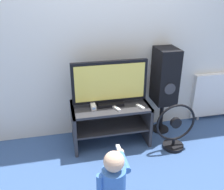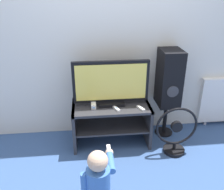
{
  "view_description": "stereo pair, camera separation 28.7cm",
  "coord_description": "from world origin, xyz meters",
  "px_view_note": "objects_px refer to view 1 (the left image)",
  "views": [
    {
      "loc": [
        -0.56,
        -2.39,
        1.92
      ],
      "look_at": [
        0.0,
        0.15,
        0.7
      ],
      "focal_mm": 40.0,
      "sensor_mm": 36.0,
      "label": 1
    },
    {
      "loc": [
        -0.28,
        -2.44,
        1.92
      ],
      "look_at": [
        0.0,
        0.15,
        0.7
      ],
      "focal_mm": 40.0,
      "sensor_mm": 36.0,
      "label": 2
    }
  ],
  "objects_px": {
    "floor_fan": "(175,129)",
    "radiator": "(219,94)",
    "child": "(114,183)",
    "game_console": "(93,105)",
    "remote_primary": "(140,107)",
    "remote_secondary": "(117,108)",
    "television": "(110,84)",
    "speaker_tower": "(165,78)"
  },
  "relations": [
    {
      "from": "floor_fan",
      "to": "speaker_tower",
      "type": "bearing_deg",
      "value": 90.08
    },
    {
      "from": "radiator",
      "to": "remote_primary",
      "type": "bearing_deg",
      "value": -163.31
    },
    {
      "from": "remote_secondary",
      "to": "television",
      "type": "bearing_deg",
      "value": 108.14
    },
    {
      "from": "floor_fan",
      "to": "radiator",
      "type": "distance_m",
      "value": 1.11
    },
    {
      "from": "floor_fan",
      "to": "child",
      "type": "bearing_deg",
      "value": -137.73
    },
    {
      "from": "speaker_tower",
      "to": "floor_fan",
      "type": "height_order",
      "value": "speaker_tower"
    },
    {
      "from": "remote_secondary",
      "to": "floor_fan",
      "type": "height_order",
      "value": "floor_fan"
    },
    {
      "from": "game_console",
      "to": "speaker_tower",
      "type": "distance_m",
      "value": 0.98
    },
    {
      "from": "child",
      "to": "radiator",
      "type": "xyz_separation_m",
      "value": [
        1.91,
        1.44,
        -0.06
      ]
    },
    {
      "from": "game_console",
      "to": "floor_fan",
      "type": "relative_size",
      "value": 0.31
    },
    {
      "from": "remote_primary",
      "to": "game_console",
      "type": "bearing_deg",
      "value": 166.71
    },
    {
      "from": "game_console",
      "to": "radiator",
      "type": "bearing_deg",
      "value": 8.22
    },
    {
      "from": "television",
      "to": "remote_primary",
      "type": "xyz_separation_m",
      "value": [
        0.34,
        -0.17,
        -0.26
      ]
    },
    {
      "from": "television",
      "to": "remote_primary",
      "type": "height_order",
      "value": "television"
    },
    {
      "from": "remote_secondary",
      "to": "remote_primary",
      "type": "bearing_deg",
      "value": -3.98
    },
    {
      "from": "remote_primary",
      "to": "remote_secondary",
      "type": "distance_m",
      "value": 0.29
    },
    {
      "from": "child",
      "to": "floor_fan",
      "type": "xyz_separation_m",
      "value": [
        0.96,
        0.87,
        -0.17
      ]
    },
    {
      "from": "television",
      "to": "game_console",
      "type": "xyz_separation_m",
      "value": [
        -0.22,
        -0.04,
        -0.24
      ]
    },
    {
      "from": "remote_secondary",
      "to": "speaker_tower",
      "type": "distance_m",
      "value": 0.76
    },
    {
      "from": "remote_primary",
      "to": "speaker_tower",
      "type": "relative_size",
      "value": 0.11
    },
    {
      "from": "child",
      "to": "floor_fan",
      "type": "bearing_deg",
      "value": 42.27
    },
    {
      "from": "remote_primary",
      "to": "radiator",
      "type": "distance_m",
      "value": 1.42
    },
    {
      "from": "television",
      "to": "radiator",
      "type": "bearing_deg",
      "value": 7.96
    },
    {
      "from": "remote_primary",
      "to": "remote_secondary",
      "type": "relative_size",
      "value": 1.0
    },
    {
      "from": "game_console",
      "to": "child",
      "type": "distance_m",
      "value": 1.17
    },
    {
      "from": "remote_secondary",
      "to": "speaker_tower",
      "type": "height_order",
      "value": "speaker_tower"
    },
    {
      "from": "game_console",
      "to": "remote_secondary",
      "type": "relative_size",
      "value": 1.4
    },
    {
      "from": "remote_primary",
      "to": "floor_fan",
      "type": "xyz_separation_m",
      "value": [
        0.4,
        -0.16,
        -0.27
      ]
    },
    {
      "from": "game_console",
      "to": "remote_primary",
      "type": "bearing_deg",
      "value": -13.29
    },
    {
      "from": "game_console",
      "to": "remote_secondary",
      "type": "bearing_deg",
      "value": -22.66
    },
    {
      "from": "game_console",
      "to": "remote_secondary",
      "type": "distance_m",
      "value": 0.29
    },
    {
      "from": "child",
      "to": "radiator",
      "type": "height_order",
      "value": "child"
    },
    {
      "from": "game_console",
      "to": "child",
      "type": "height_order",
      "value": "child"
    },
    {
      "from": "game_console",
      "to": "floor_fan",
      "type": "distance_m",
      "value": 1.03
    },
    {
      "from": "remote_primary",
      "to": "child",
      "type": "xyz_separation_m",
      "value": [
        -0.56,
        -1.03,
        -0.09
      ]
    },
    {
      "from": "child",
      "to": "radiator",
      "type": "relative_size",
      "value": 0.88
    },
    {
      "from": "floor_fan",
      "to": "radiator",
      "type": "xyz_separation_m",
      "value": [
        0.95,
        0.57,
        0.11
      ]
    },
    {
      "from": "game_console",
      "to": "remote_primary",
      "type": "xyz_separation_m",
      "value": [
        0.55,
        -0.13,
        -0.02
      ]
    },
    {
      "from": "game_console",
      "to": "radiator",
      "type": "height_order",
      "value": "radiator"
    },
    {
      "from": "remote_secondary",
      "to": "radiator",
      "type": "distance_m",
      "value": 1.69
    },
    {
      "from": "game_console",
      "to": "floor_fan",
      "type": "bearing_deg",
      "value": -16.98
    },
    {
      "from": "remote_primary",
      "to": "floor_fan",
      "type": "bearing_deg",
      "value": -21.83
    }
  ]
}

